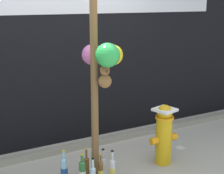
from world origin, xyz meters
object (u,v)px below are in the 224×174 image
object	(u,v)px
fire_hydrant	(164,133)
bottle_7	(82,172)
bottle_0	(112,169)
bottle_6	(64,169)
memorial_post	(100,39)
bottle_4	(87,166)
bottle_3	(103,165)
bottle_2	(93,161)
bottle_5	(101,172)

from	to	relation	value
fire_hydrant	bottle_7	xyz separation A→B (m)	(-1.13, -0.01, -0.25)
bottle_0	bottle_6	xyz separation A→B (m)	(-0.50, 0.25, 0.01)
memorial_post	bottle_4	xyz separation A→B (m)	(-0.15, 0.08, -1.49)
memorial_post	bottle_0	world-z (taller)	memorial_post
bottle_3	bottle_4	bearing A→B (deg)	168.77
bottle_2	bottle_6	xyz separation A→B (m)	(-0.36, 0.03, -0.02)
memorial_post	fire_hydrant	size ratio (longest dim) A/B	3.76
bottle_2	fire_hydrant	bearing A→B (deg)	-10.07
bottle_7	bottle_0	bearing A→B (deg)	-7.27
fire_hydrant	bottle_0	xyz separation A→B (m)	(-0.77, -0.06, -0.27)
bottle_4	bottle_3	bearing A→B (deg)	-11.23
bottle_7	memorial_post	bearing A→B (deg)	14.10
bottle_3	bottle_6	world-z (taller)	bottle_6
bottle_7	bottle_6	bearing A→B (deg)	124.63
fire_hydrant	bottle_4	world-z (taller)	fire_hydrant
bottle_3	bottle_7	world-z (taller)	bottle_7
bottle_0	bottle_3	bearing A→B (deg)	106.71
bottle_6	memorial_post	bearing A→B (deg)	-18.91
bottle_6	bottle_7	bearing A→B (deg)	-55.37
bottle_7	fire_hydrant	bearing A→B (deg)	0.57
bottle_7	bottle_3	bearing A→B (deg)	18.11
fire_hydrant	bottle_3	distance (m)	0.87
memorial_post	bottle_6	world-z (taller)	memorial_post
bottle_6	bottle_5	bearing A→B (deg)	-33.38
fire_hydrant	bottle_4	xyz separation A→B (m)	(-1.01, 0.13, -0.27)
bottle_0	bottle_5	world-z (taller)	bottle_0
bottle_4	bottle_6	world-z (taller)	bottle_6
fire_hydrant	bottle_3	size ratio (longest dim) A/B	2.34
bottle_0	bottle_4	world-z (taller)	bottle_4
bottle_0	bottle_6	world-z (taller)	bottle_6
fire_hydrant	bottle_0	world-z (taller)	fire_hydrant
bottle_0	bottle_6	bearing A→B (deg)	153.28
bottle_0	bottle_5	distance (m)	0.14
fire_hydrant	bottle_2	distance (m)	0.95
bottle_0	bottle_7	world-z (taller)	bottle_7
fire_hydrant	bottle_5	bearing A→B (deg)	-177.47
bottle_7	bottle_4	bearing A→B (deg)	51.36
memorial_post	bottle_6	size ratio (longest dim) A/B	7.91
bottle_0	bottle_5	size ratio (longest dim) A/B	1.04
bottle_3	bottle_4	world-z (taller)	bottle_4
bottle_5	bottle_3	bearing A→B (deg)	53.14
bottle_0	bottle_3	xyz separation A→B (m)	(-0.04, 0.15, -0.01)
memorial_post	bottle_7	size ratio (longest dim) A/B	7.61
fire_hydrant	bottle_5	distance (m)	0.95
bottle_3	bottle_0	bearing A→B (deg)	-73.29
bottle_0	memorial_post	bearing A→B (deg)	129.62
bottle_4	bottle_5	bearing A→B (deg)	-59.47
bottle_5	bottle_6	size ratio (longest dim) A/B	0.94
bottle_3	bottle_5	xyz separation A→B (m)	(-0.10, -0.13, -0.00)
memorial_post	bottle_5	distance (m)	1.51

